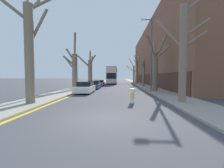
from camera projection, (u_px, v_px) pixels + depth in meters
name	position (u px, v px, depth m)	size (l,w,h in m)	color
ground_plane	(102.00, 119.00, 6.97)	(300.00, 300.00, 0.00)	#424247
sidewalk_left	(102.00, 82.00, 57.13)	(2.97, 120.00, 0.12)	gray
sidewalk_right	(133.00, 82.00, 56.56)	(2.97, 120.00, 0.12)	gray
building_facade_right	(166.00, 56.00, 36.83)	(10.08, 48.46, 14.12)	brown
kerb_line_stripe	(106.00, 82.00, 57.05)	(0.24, 120.00, 0.01)	yellow
street_tree_left_0	(30.00, 45.00, 10.56)	(3.43, 4.04, 8.93)	#7A6B56
street_tree_left_1	(74.00, 69.00, 21.22)	(2.87, 4.02, 7.67)	#7A6B56
street_tree_left_2	(90.00, 70.00, 31.98)	(3.77, 3.69, 7.18)	#7A6B56
street_tree_right_0	(183.00, 50.00, 10.99)	(3.89, 1.90, 8.07)	#7A6B56
street_tree_right_1	(156.00, 67.00, 19.48)	(3.35, 3.22, 7.55)	#7A6B56
street_tree_right_2	(143.00, 71.00, 29.50)	(1.79, 2.98, 7.26)	#7A6B56
street_tree_right_3	(137.00, 69.00, 39.52)	(3.62, 4.18, 7.53)	#7A6B56
street_tree_right_4	(133.00, 73.00, 49.26)	(3.58, 1.54, 8.18)	#7A6B56
double_decker_bus	(112.00, 75.00, 41.36)	(2.59, 11.45, 4.49)	silver
parked_car_0	(85.00, 88.00, 18.00)	(1.88, 4.09, 1.38)	silver
parked_car_1	(94.00, 85.00, 24.43)	(1.88, 4.50, 1.33)	navy
parked_car_2	(99.00, 83.00, 30.84)	(1.84, 4.42, 1.28)	#4C5156
lamp_post	(151.00, 52.00, 18.98)	(1.40, 0.20, 9.32)	#4C4F54
traffic_bollard	(132.00, 96.00, 11.23)	(0.33, 0.34, 1.10)	white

